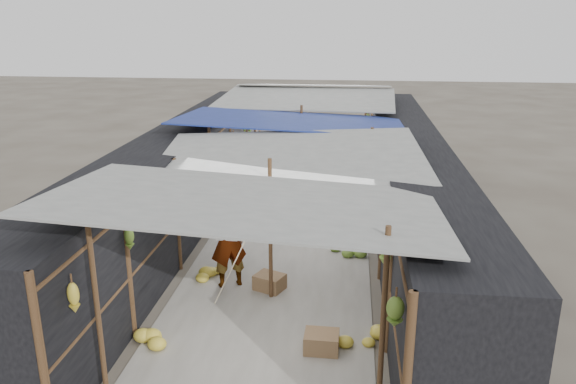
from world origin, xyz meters
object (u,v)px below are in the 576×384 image
at_px(vendor_seated, 363,207).
at_px(black_basin, 330,202).
at_px(vendor_elderly, 228,240).
at_px(crate_near, 270,282).
at_px(shopper_blue, 271,171).

bearing_deg(vendor_seated, black_basin, -143.58).
distance_m(black_basin, vendor_elderly, 5.37).
height_order(vendor_elderly, vendor_seated, vendor_elderly).
bearing_deg(vendor_seated, vendor_elderly, -31.35).
xyz_separation_m(vendor_elderly, vendor_seated, (2.55, 3.75, -0.54)).
height_order(crate_near, black_basin, crate_near).
bearing_deg(vendor_elderly, vendor_seated, -150.60).
bearing_deg(black_basin, vendor_elderly, -108.81).
bearing_deg(shopper_blue, black_basin, -18.48).
xyz_separation_m(crate_near, black_basin, (0.93, 5.10, -0.07)).
xyz_separation_m(crate_near, shopper_blue, (-0.73, 5.36, 0.69)).
distance_m(black_basin, shopper_blue, 1.84).
height_order(black_basin, vendor_elderly, vendor_elderly).
relative_size(crate_near, shopper_blue, 0.31).
height_order(shopper_blue, vendor_seated, shopper_blue).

